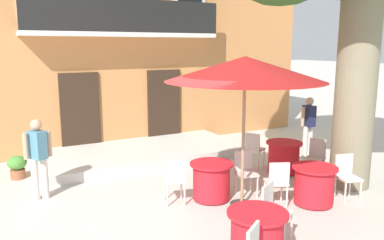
{
  "coord_description": "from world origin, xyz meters",
  "views": [
    {
      "loc": [
        -3.42,
        -6.13,
        3.03
      ],
      "look_at": [
        0.96,
        1.88,
        1.3
      ],
      "focal_mm": 36.72,
      "sensor_mm": 36.0,
      "label": 1
    }
  ],
  "objects_px": {
    "cafe_chair_near_tree_0": "(346,174)",
    "cafe_table_front": "(284,157)",
    "cafe_table_middle": "(211,181)",
    "cafe_chair_front_0": "(254,148)",
    "pedestrian_near_entrance": "(308,124)",
    "cafe_umbrella": "(245,70)",
    "cafe_table_far_side": "(257,236)",
    "cafe_chair_middle_0": "(245,170)",
    "cafe_chair_front_1": "(316,156)",
    "ground_planter_left": "(17,166)",
    "cafe_chair_far_side_1": "(273,208)",
    "cafe_chair_near_tree_1": "(277,180)",
    "pedestrian_mid_plaza": "(38,155)",
    "cafe_chair_middle_1": "(175,178)",
    "cafe_table_near_tree": "(314,185)"
  },
  "relations": [
    {
      "from": "cafe_chair_middle_0",
      "to": "cafe_table_middle",
      "type": "bearing_deg",
      "value": 172.19
    },
    {
      "from": "cafe_chair_middle_0",
      "to": "cafe_chair_middle_1",
      "type": "bearing_deg",
      "value": 171.22
    },
    {
      "from": "cafe_chair_middle_1",
      "to": "pedestrian_near_entrance",
      "type": "relative_size",
      "value": 0.55
    },
    {
      "from": "cafe_table_front",
      "to": "cafe_chair_far_side_1",
      "type": "height_order",
      "value": "cafe_chair_far_side_1"
    },
    {
      "from": "cafe_table_middle",
      "to": "cafe_chair_front_0",
      "type": "distance_m",
      "value": 2.38
    },
    {
      "from": "cafe_chair_near_tree_1",
      "to": "pedestrian_mid_plaza",
      "type": "bearing_deg",
      "value": 146.43
    },
    {
      "from": "cafe_chair_near_tree_0",
      "to": "cafe_table_far_side",
      "type": "xyz_separation_m",
      "value": [
        -3.0,
        -1.01,
        -0.14
      ]
    },
    {
      "from": "cafe_chair_near_tree_0",
      "to": "cafe_chair_middle_0",
      "type": "distance_m",
      "value": 1.99
    },
    {
      "from": "cafe_chair_middle_1",
      "to": "pedestrian_near_entrance",
      "type": "bearing_deg",
      "value": 14.66
    },
    {
      "from": "cafe_chair_near_tree_1",
      "to": "cafe_table_middle",
      "type": "xyz_separation_m",
      "value": [
        -0.9,
        0.92,
        -0.14
      ]
    },
    {
      "from": "cafe_table_near_tree",
      "to": "cafe_table_front",
      "type": "distance_m",
      "value": 1.96
    },
    {
      "from": "cafe_chair_far_side_1",
      "to": "cafe_umbrella",
      "type": "height_order",
      "value": "cafe_umbrella"
    },
    {
      "from": "cafe_umbrella",
      "to": "pedestrian_near_entrance",
      "type": "relative_size",
      "value": 1.74
    },
    {
      "from": "cafe_chair_far_side_1",
      "to": "cafe_table_front",
      "type": "bearing_deg",
      "value": 45.73
    },
    {
      "from": "cafe_chair_middle_1",
      "to": "cafe_chair_middle_0",
      "type": "bearing_deg",
      "value": -8.78
    },
    {
      "from": "cafe_chair_middle_0",
      "to": "cafe_chair_far_side_1",
      "type": "height_order",
      "value": "same"
    },
    {
      "from": "cafe_chair_front_1",
      "to": "pedestrian_near_entrance",
      "type": "bearing_deg",
      "value": 50.98
    },
    {
      "from": "cafe_chair_middle_1",
      "to": "cafe_chair_near_tree_1",
      "type": "bearing_deg",
      "value": -32.49
    },
    {
      "from": "cafe_chair_front_0",
      "to": "cafe_chair_far_side_1",
      "type": "xyz_separation_m",
      "value": [
        -2.03,
        -3.14,
        0.0
      ]
    },
    {
      "from": "cafe_chair_near_tree_0",
      "to": "cafe_chair_front_1",
      "type": "height_order",
      "value": "same"
    },
    {
      "from": "cafe_table_front",
      "to": "pedestrian_mid_plaza",
      "type": "distance_m",
      "value": 5.54
    },
    {
      "from": "cafe_chair_front_1",
      "to": "cafe_chair_far_side_1",
      "type": "xyz_separation_m",
      "value": [
        -2.83,
        -1.86,
        0.0
      ]
    },
    {
      "from": "cafe_chair_middle_0",
      "to": "pedestrian_near_entrance",
      "type": "distance_m",
      "value": 3.52
    },
    {
      "from": "cafe_table_front",
      "to": "cafe_chair_front_0",
      "type": "distance_m",
      "value": 0.77
    },
    {
      "from": "cafe_table_front",
      "to": "ground_planter_left",
      "type": "xyz_separation_m",
      "value": [
        -5.7,
        2.61,
        -0.09
      ]
    },
    {
      "from": "cafe_table_far_side",
      "to": "cafe_chair_middle_0",
      "type": "bearing_deg",
      "value": 57.45
    },
    {
      "from": "ground_planter_left",
      "to": "pedestrian_near_entrance",
      "type": "distance_m",
      "value": 7.47
    },
    {
      "from": "cafe_table_far_side",
      "to": "pedestrian_near_entrance",
      "type": "xyz_separation_m",
      "value": [
        4.57,
        3.64,
        0.55
      ]
    },
    {
      "from": "cafe_table_near_tree",
      "to": "cafe_chair_far_side_1",
      "type": "bearing_deg",
      "value": -155.92
    },
    {
      "from": "cafe_table_middle",
      "to": "cafe_chair_middle_1",
      "type": "relative_size",
      "value": 0.95
    },
    {
      "from": "cafe_table_front",
      "to": "pedestrian_near_entrance",
      "type": "xyz_separation_m",
      "value": [
        1.49,
        0.72,
        0.55
      ]
    },
    {
      "from": "ground_planter_left",
      "to": "cafe_chair_middle_1",
      "type": "bearing_deg",
      "value": -50.88
    },
    {
      "from": "cafe_table_far_side",
      "to": "cafe_umbrella",
      "type": "xyz_separation_m",
      "value": [
        0.95,
        1.68,
        2.22
      ]
    },
    {
      "from": "cafe_chair_front_1",
      "to": "ground_planter_left",
      "type": "relative_size",
      "value": 1.68
    },
    {
      "from": "cafe_table_far_side",
      "to": "pedestrian_mid_plaza",
      "type": "distance_m",
      "value": 4.62
    },
    {
      "from": "cafe_chair_near_tree_1",
      "to": "cafe_chair_front_1",
      "type": "height_order",
      "value": "same"
    },
    {
      "from": "cafe_chair_middle_0",
      "to": "cafe_umbrella",
      "type": "height_order",
      "value": "cafe_umbrella"
    },
    {
      "from": "cafe_chair_near_tree_0",
      "to": "cafe_table_front",
      "type": "height_order",
      "value": "cafe_chair_near_tree_0"
    },
    {
      "from": "cafe_table_near_tree",
      "to": "cafe_chair_front_0",
      "type": "xyz_separation_m",
      "value": [
        0.4,
        2.41,
        0.14
      ]
    },
    {
      "from": "cafe_chair_near_tree_0",
      "to": "cafe_chair_near_tree_1",
      "type": "bearing_deg",
      "value": 166.11
    },
    {
      "from": "cafe_chair_near_tree_0",
      "to": "cafe_table_front",
      "type": "bearing_deg",
      "value": 87.76
    },
    {
      "from": "cafe_chair_middle_1",
      "to": "cafe_umbrella",
      "type": "bearing_deg",
      "value": -35.27
    },
    {
      "from": "cafe_chair_middle_1",
      "to": "pedestrian_mid_plaza",
      "type": "bearing_deg",
      "value": 145.66
    },
    {
      "from": "cafe_umbrella",
      "to": "cafe_chair_middle_1",
      "type": "bearing_deg",
      "value": 144.73
    },
    {
      "from": "cafe_chair_middle_0",
      "to": "ground_planter_left",
      "type": "xyz_separation_m",
      "value": [
        -4.02,
        3.34,
        -0.23
      ]
    },
    {
      "from": "cafe_table_middle",
      "to": "cafe_table_front",
      "type": "height_order",
      "value": "same"
    },
    {
      "from": "cafe_chair_front_1",
      "to": "cafe_table_middle",
      "type": "bearing_deg",
      "value": 179.54
    },
    {
      "from": "cafe_table_middle",
      "to": "cafe_chair_middle_1",
      "type": "bearing_deg",
      "value": 170.25
    },
    {
      "from": "cafe_umbrella",
      "to": "ground_planter_left",
      "type": "xyz_separation_m",
      "value": [
        -3.58,
        3.85,
        -2.31
      ]
    },
    {
      "from": "cafe_chair_near_tree_0",
      "to": "cafe_umbrella",
      "type": "distance_m",
      "value": 3.0
    }
  ]
}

